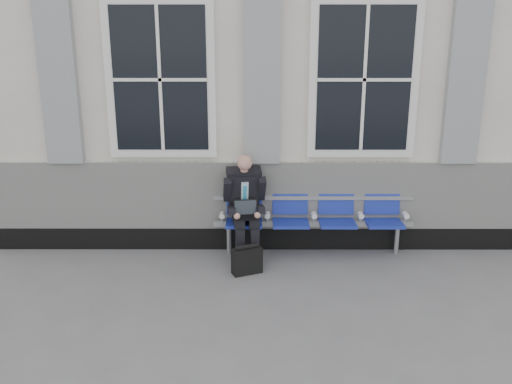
{
  "coord_description": "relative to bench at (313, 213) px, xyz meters",
  "views": [
    {
      "loc": [
        -0.96,
        -5.65,
        2.99
      ],
      "look_at": [
        -0.97,
        0.9,
        0.97
      ],
      "focal_mm": 40.0,
      "sensor_mm": 36.0,
      "label": 1
    }
  ],
  "objects": [
    {
      "name": "bench",
      "position": [
        0.0,
        0.0,
        0.0
      ],
      "size": [
        2.6,
        0.47,
        0.91
      ],
      "color": "#9EA0A3",
      "rests_on": "ground"
    },
    {
      "name": "briefcase",
      "position": [
        -0.85,
        -0.63,
        -0.38
      ],
      "size": [
        0.39,
        0.28,
        0.37
      ],
      "color": "black",
      "rests_on": "ground"
    },
    {
      "name": "businessman",
      "position": [
        -0.89,
        -0.13,
        0.19
      ],
      "size": [
        0.55,
        0.74,
        1.35
      ],
      "color": "black",
      "rests_on": "ground"
    },
    {
      "name": "station_building",
      "position": [
        0.21,
        2.15,
        1.67
      ],
      "size": [
        14.4,
        4.4,
        4.49
      ],
      "color": "silver",
      "rests_on": "ground"
    },
    {
      "name": "ground",
      "position": [
        0.23,
        -1.32,
        -0.55
      ],
      "size": [
        70.0,
        70.0,
        0.0
      ],
      "primitive_type": "plane",
      "color": "slate",
      "rests_on": "ground"
    }
  ]
}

